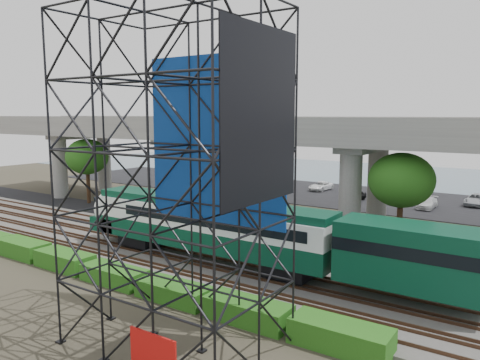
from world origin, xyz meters
The scene contains 13 objects.
ground centered at (0.00, 0.00, 0.00)m, with size 140.00×140.00×0.00m, color #474233.
ballast_bed centered at (0.00, 2.00, 0.10)m, with size 90.00×12.00×0.20m, color slate.
service_road centered at (0.00, 10.50, 0.04)m, with size 90.00×5.00×0.08m, color black.
parking_lot centered at (0.00, 34.00, 0.04)m, with size 90.00×18.00×0.08m, color black.
harbor_water centered at (0.00, 56.00, 0.01)m, with size 140.00×40.00×0.03m, color #456371.
rail_tracks centered at (0.00, 2.00, 0.28)m, with size 90.00×9.52×0.16m.
commuter_train centered at (5.61, 2.00, 2.88)m, with size 29.30×3.06×4.30m.
overpass centered at (-0.50, 16.00, 8.21)m, with size 80.00×12.00×12.40m.
scaffold_tower centered at (9.46, -7.98, 7.47)m, with size 9.36×6.36×15.00m.
hedge_strip centered at (1.01, -4.30, 0.56)m, with size 34.60×1.80×1.20m.
trees centered at (-4.67, 16.17, 5.57)m, with size 40.94×16.94×7.69m.
suv centered at (-7.60, 10.09, 0.70)m, with size 2.05×4.45×1.24m, color black.
parked_cars centered at (2.06, 33.68, 0.69)m, with size 37.29×9.72×1.32m.
Camera 1 is at (23.32, -23.39, 10.55)m, focal length 35.00 mm.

